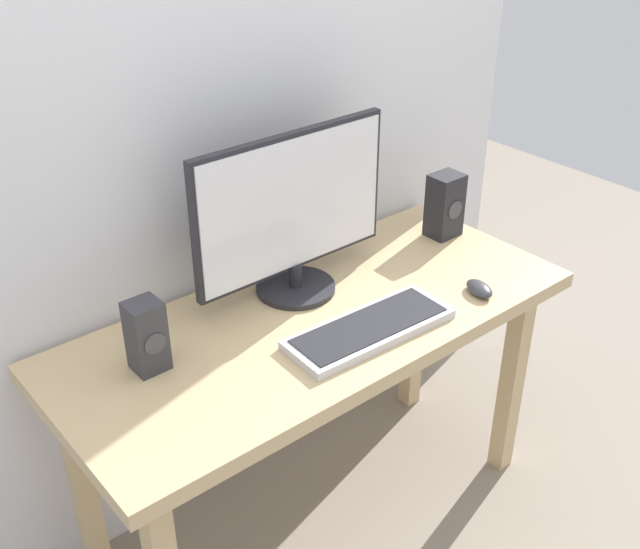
{
  "coord_description": "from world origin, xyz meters",
  "views": [
    {
      "loc": [
        -1.09,
        -1.32,
        1.87
      ],
      "look_at": [
        0.01,
        0.0,
        0.86
      ],
      "focal_mm": 43.66,
      "sensor_mm": 36.0,
      "label": 1
    }
  ],
  "objects_px": {
    "keyboard_primary": "(370,329)",
    "monitor": "(292,213)",
    "speaker_right": "(445,205)",
    "desk": "(317,345)",
    "mouse": "(479,289)",
    "speaker_left": "(147,336)"
  },
  "relations": [
    {
      "from": "mouse",
      "to": "keyboard_primary",
      "type": "bearing_deg",
      "value": -171.79
    },
    {
      "from": "mouse",
      "to": "speaker_left",
      "type": "relative_size",
      "value": 0.54
    },
    {
      "from": "desk",
      "to": "keyboard_primary",
      "type": "bearing_deg",
      "value": -71.45
    },
    {
      "from": "desk",
      "to": "mouse",
      "type": "height_order",
      "value": "mouse"
    },
    {
      "from": "keyboard_primary",
      "to": "speaker_right",
      "type": "bearing_deg",
      "value": 24.85
    },
    {
      "from": "monitor",
      "to": "mouse",
      "type": "relative_size",
      "value": 6.23
    },
    {
      "from": "monitor",
      "to": "mouse",
      "type": "distance_m",
      "value": 0.55
    },
    {
      "from": "desk",
      "to": "mouse",
      "type": "distance_m",
      "value": 0.47
    },
    {
      "from": "keyboard_primary",
      "to": "mouse",
      "type": "height_order",
      "value": "mouse"
    },
    {
      "from": "desk",
      "to": "keyboard_primary",
      "type": "xyz_separation_m",
      "value": [
        0.05,
        -0.15,
        0.11
      ]
    },
    {
      "from": "keyboard_primary",
      "to": "mouse",
      "type": "bearing_deg",
      "value": -8.09
    },
    {
      "from": "monitor",
      "to": "desk",
      "type": "bearing_deg",
      "value": -104.2
    },
    {
      "from": "desk",
      "to": "speaker_right",
      "type": "bearing_deg",
      "value": 9.92
    },
    {
      "from": "monitor",
      "to": "keyboard_primary",
      "type": "distance_m",
      "value": 0.37
    },
    {
      "from": "monitor",
      "to": "keyboard_primary",
      "type": "height_order",
      "value": "monitor"
    },
    {
      "from": "keyboard_primary",
      "to": "monitor",
      "type": "bearing_deg",
      "value": 92.65
    },
    {
      "from": "mouse",
      "to": "monitor",
      "type": "bearing_deg",
      "value": 153.79
    },
    {
      "from": "desk",
      "to": "speaker_right",
      "type": "distance_m",
      "value": 0.64
    },
    {
      "from": "mouse",
      "to": "speaker_left",
      "type": "bearing_deg",
      "value": 178.31
    },
    {
      "from": "monitor",
      "to": "keyboard_primary",
      "type": "xyz_separation_m",
      "value": [
        0.01,
        -0.29,
        -0.22
      ]
    },
    {
      "from": "keyboard_primary",
      "to": "speaker_right",
      "type": "relative_size",
      "value": 2.26
    },
    {
      "from": "mouse",
      "to": "speaker_right",
      "type": "xyz_separation_m",
      "value": [
        0.18,
        0.31,
        0.09
      ]
    }
  ]
}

